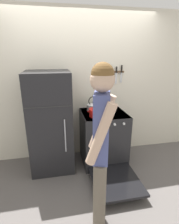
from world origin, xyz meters
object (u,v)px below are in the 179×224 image
stove_range (104,138)px  tea_kettle (93,107)px  utensil_jar (112,106)px  person (101,146)px  refrigerator (51,122)px  dutch_oven_pot (96,112)px

stove_range → tea_kettle: (-0.15, 0.18, 0.53)m
utensil_jar → person: 1.49m
refrigerator → dutch_oven_pot: bearing=-12.2°
refrigerator → stove_range: 0.94m
stove_range → tea_kettle: 0.58m
refrigerator → stove_range: (0.87, -0.05, -0.35)m
stove_range → dutch_oven_pot: (-0.16, -0.10, 0.52)m
utensil_jar → stove_range: bearing=-135.3°
stove_range → dutch_oven_pot: 0.55m
tea_kettle → person: size_ratio=0.15×
refrigerator → utensil_jar: (1.05, 0.13, 0.17)m
stove_range → person: person is taller
person → utensil_jar: bearing=-5.1°
dutch_oven_pot → utensil_jar: utensil_jar is taller
tea_kettle → utensil_jar: 0.33m
refrigerator → utensil_jar: 1.08m
refrigerator → tea_kettle: refrigerator is taller
tea_kettle → dutch_oven_pot: bearing=-92.7°
utensil_jar → person: size_ratio=0.15×
stove_range → person: size_ratio=0.80×
refrigerator → person: bearing=-68.6°
refrigerator → tea_kettle: 0.75m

